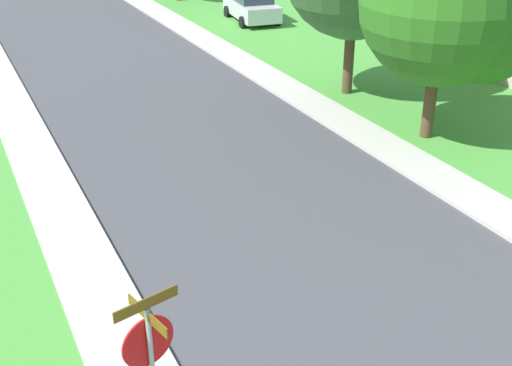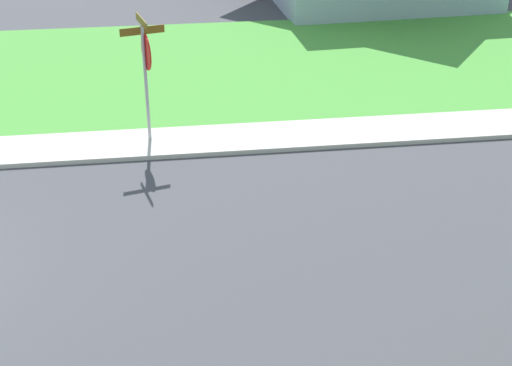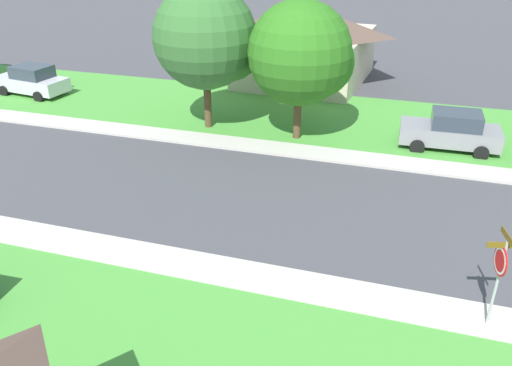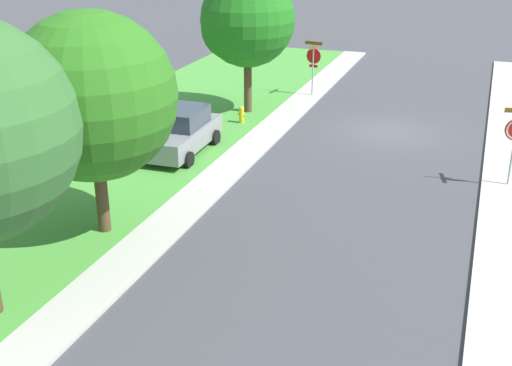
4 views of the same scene
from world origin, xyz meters
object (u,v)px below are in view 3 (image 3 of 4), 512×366
Objects in this scene: stop_sign_far_corner at (500,266)px; tree_sidewalk_mid at (211,39)px; house_right_setback at (307,43)px; car_silver_behind_trees at (32,81)px; tree_across_right at (305,55)px; car_grey_near_corner at (451,131)px.

tree_sidewalk_mid is (11.46, 11.89, 2.42)m from stop_sign_far_corner.
tree_sidewalk_mid is 10.09m from house_right_setback.
car_silver_behind_trees is 16.91m from tree_across_right.
tree_sidewalk_mid is at bearing 164.95° from house_right_setback.
car_grey_near_corner is 11.72m from tree_sidewalk_mid.
car_grey_near_corner is at bearing -93.11° from car_silver_behind_trees.
tree_across_right is at bearing -168.69° from house_right_setback.
house_right_setback is at bearing 11.31° from tree_across_right.
car_grey_near_corner is 0.97× the size of car_silver_behind_trees.
car_silver_behind_trees is 16.65m from house_right_setback.
car_grey_near_corner is 0.46× the size of house_right_setback.
tree_sidewalk_mid is at bearing -98.03° from car_silver_behind_trees.
house_right_setback is at bearing -61.65° from car_silver_behind_trees.
stop_sign_far_corner is 0.40× the size of tree_sidewalk_mid.
tree_across_right is 0.67× the size of house_right_setback.
tree_sidewalk_mid is at bearing 46.05° from stop_sign_far_corner.
tree_sidewalk_mid is (-1.70, -12.02, 3.43)m from car_silver_behind_trees.
car_silver_behind_trees is 0.71× the size of tree_across_right.
car_silver_behind_trees is at bearing 86.89° from car_grey_near_corner.
stop_sign_far_corner is 0.43× the size of tree_across_right.
house_right_setback is (9.13, 8.62, 1.50)m from car_grey_near_corner.
car_grey_near_corner is 0.63× the size of tree_sidewalk_mid.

